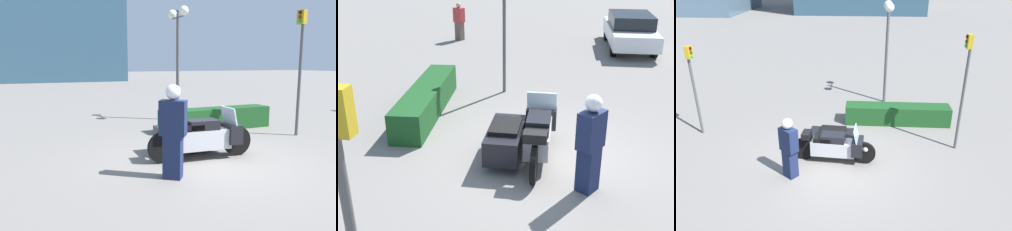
% 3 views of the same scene
% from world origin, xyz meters
% --- Properties ---
extents(ground_plane, '(160.00, 160.00, 0.00)m').
position_xyz_m(ground_plane, '(0.00, 0.00, 0.00)').
color(ground_plane, slate).
extents(police_motorcycle, '(2.56, 1.42, 1.17)m').
position_xyz_m(police_motorcycle, '(0.02, 0.53, 0.48)').
color(police_motorcycle, black).
rests_on(police_motorcycle, ground).
extents(officer_rider, '(0.57, 0.54, 1.80)m').
position_xyz_m(officer_rider, '(-1.16, -0.69, 0.95)').
color(officer_rider, '#192347').
rests_on(officer_rider, ground).
extents(hedge_bush_curbside, '(3.89, 0.73, 0.71)m').
position_xyz_m(hedge_bush_curbside, '(2.13, 3.04, 0.36)').
color(hedge_bush_curbside, '#19471E').
rests_on(hedge_bush_curbside, ground).
extents(traffic_light_near, '(0.23, 0.26, 3.70)m').
position_xyz_m(traffic_light_near, '(3.85, 1.22, 2.41)').
color(traffic_light_near, '#4C4C4C').
rests_on(traffic_light_near, ground).
extents(traffic_light_far, '(0.23, 0.27, 3.13)m').
position_xyz_m(traffic_light_far, '(-4.86, 1.73, 2.08)').
color(traffic_light_far, '#4C4C4C').
rests_on(traffic_light_far, ground).
extents(parked_car_background, '(4.50, 1.90, 1.39)m').
position_xyz_m(parked_car_background, '(9.55, -3.33, 0.74)').
color(parked_car_background, silver).
rests_on(parked_car_background, ground).
extents(pedestrian_bystander, '(0.47, 0.53, 1.60)m').
position_xyz_m(pedestrian_bystander, '(10.44, 3.76, 0.80)').
color(pedestrian_bystander, brown).
rests_on(pedestrian_bystander, ground).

